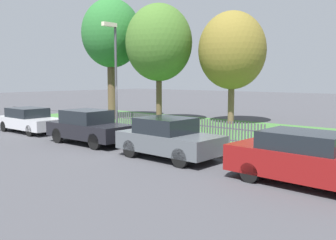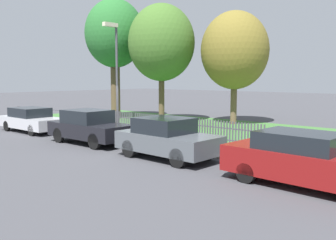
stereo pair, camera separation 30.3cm
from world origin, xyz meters
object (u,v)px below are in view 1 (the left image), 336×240
object	(u,v)px
parked_car_red_compact	(309,159)
covered_motorcycle	(183,133)
street_lamp	(114,66)
parked_car_silver_hatchback	(29,120)
tree_mid_park	(232,51)
tree_behind_motorcycle	(159,43)
tree_nearest_kerb	(111,35)
parked_car_black_saloon	(89,127)
parked_car_navy_estate	(168,138)

from	to	relation	value
parked_car_red_compact	covered_motorcycle	size ratio (longest dim) A/B	2.32
street_lamp	parked_car_silver_hatchback	bearing A→B (deg)	-162.85
parked_car_red_compact	tree_mid_park	distance (m)	14.08
tree_mid_park	tree_behind_motorcycle	bearing A→B (deg)	-149.77
parked_car_silver_hatchback	tree_nearest_kerb	world-z (taller)	tree_nearest_kerb
parked_car_black_saloon	tree_mid_park	size ratio (longest dim) A/B	0.59
parked_car_navy_estate	street_lamp	bearing A→B (deg)	161.74
covered_motorcycle	tree_nearest_kerb	world-z (taller)	tree_nearest_kerb
street_lamp	tree_mid_park	bearing A→B (deg)	82.49
parked_car_red_compact	street_lamp	size ratio (longest dim) A/B	0.83
tree_mid_park	parked_car_red_compact	bearing A→B (deg)	-50.04
parked_car_red_compact	parked_car_silver_hatchback	bearing A→B (deg)	-179.07
tree_behind_motorcycle	parked_car_silver_hatchback	bearing A→B (deg)	-105.83
covered_motorcycle	tree_nearest_kerb	bearing A→B (deg)	157.15
parked_car_silver_hatchback	parked_car_navy_estate	distance (m)	9.82
parked_car_red_compact	street_lamp	distance (m)	10.36
tree_nearest_kerb	tree_behind_motorcycle	size ratio (longest dim) A/B	1.10
parked_car_black_saloon	parked_car_red_compact	distance (m)	9.67
parked_car_navy_estate	street_lamp	size ratio (longest dim) A/B	0.71
street_lamp	tree_nearest_kerb	bearing A→B (deg)	139.85
parked_car_red_compact	street_lamp	bearing A→B (deg)	171.41
parked_car_silver_hatchback	covered_motorcycle	world-z (taller)	parked_car_silver_hatchback
tree_nearest_kerb	parked_car_black_saloon	bearing A→B (deg)	-46.64
parked_car_silver_hatchback	parked_car_black_saloon	size ratio (longest dim) A/B	1.03
parked_car_black_saloon	street_lamp	world-z (taller)	street_lamp
parked_car_black_saloon	tree_behind_motorcycle	size ratio (longest dim) A/B	0.54
parked_car_navy_estate	tree_mid_park	bearing A→B (deg)	110.70
parked_car_black_saloon	tree_nearest_kerb	world-z (taller)	tree_nearest_kerb
parked_car_navy_estate	tree_nearest_kerb	world-z (taller)	tree_nearest_kerb
parked_car_red_compact	parked_car_black_saloon	bearing A→B (deg)	-179.21
parked_car_navy_estate	parked_car_red_compact	size ratio (longest dim) A/B	0.86
parked_car_silver_hatchback	parked_car_navy_estate	world-z (taller)	parked_car_navy_estate
parked_car_navy_estate	tree_behind_motorcycle	world-z (taller)	tree_behind_motorcycle
parked_car_navy_estate	tree_nearest_kerb	distance (m)	14.67
covered_motorcycle	street_lamp	distance (m)	4.78
parked_car_silver_hatchback	tree_behind_motorcycle	bearing A→B (deg)	73.40
parked_car_silver_hatchback	parked_car_red_compact	world-z (taller)	parked_car_red_compact
parked_car_navy_estate	covered_motorcycle	xyz separation A→B (m)	(-0.90, 1.95, -0.11)
tree_mid_park	tree_nearest_kerb	bearing A→B (deg)	-160.51
parked_car_navy_estate	tree_nearest_kerb	size ratio (longest dim) A/B	0.46
parked_car_silver_hatchback	tree_mid_park	world-z (taller)	tree_mid_park
parked_car_red_compact	covered_motorcycle	distance (m)	6.32
parked_car_silver_hatchback	parked_car_black_saloon	bearing A→B (deg)	-1.60
parked_car_silver_hatchback	parked_car_black_saloon	xyz separation A→B (m)	(5.21, -0.08, 0.09)
covered_motorcycle	tree_behind_motorcycle	world-z (taller)	tree_behind_motorcycle
tree_behind_motorcycle	tree_nearest_kerb	bearing A→B (deg)	-172.86
parked_car_navy_estate	street_lamp	distance (m)	5.72
covered_motorcycle	tree_nearest_kerb	distance (m)	13.09
tree_mid_park	covered_motorcycle	bearing A→B (deg)	-71.61
parked_car_black_saloon	parked_car_navy_estate	world-z (taller)	parked_car_black_saloon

